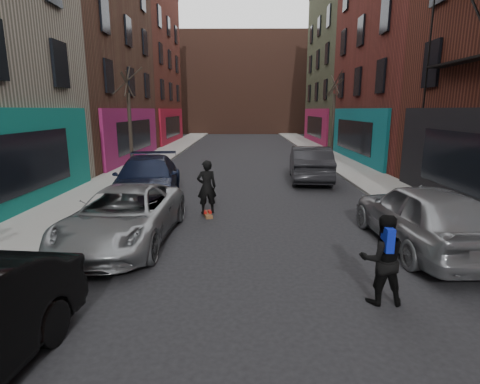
{
  "coord_description": "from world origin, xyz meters",
  "views": [
    {
      "loc": [
        -0.1,
        -2.49,
        3.45
      ],
      "look_at": [
        -0.16,
        5.83,
        1.6
      ],
      "focal_mm": 28.0,
      "sensor_mm": 36.0,
      "label": 1
    }
  ],
  "objects_px": {
    "parked_left_end": "(147,179)",
    "skateboarder": "(207,187)",
    "parked_right_end": "(310,163)",
    "pedestrian": "(382,259)",
    "tree_right_far": "(334,108)",
    "parked_right_far": "(423,216)",
    "skateboard": "(207,214)",
    "tree_left_far": "(129,110)",
    "parked_left_far": "(124,216)"
  },
  "relations": [
    {
      "from": "parked_right_end",
      "to": "tree_left_far",
      "type": "bearing_deg",
      "value": -8.76
    },
    {
      "from": "parked_right_far",
      "to": "tree_left_far",
      "type": "bearing_deg",
      "value": -49.17
    },
    {
      "from": "parked_left_end",
      "to": "parked_right_far",
      "type": "height_order",
      "value": "parked_right_far"
    },
    {
      "from": "skateboarder",
      "to": "parked_left_end",
      "type": "bearing_deg",
      "value": -56.58
    },
    {
      "from": "parked_right_end",
      "to": "pedestrian",
      "type": "height_order",
      "value": "parked_right_end"
    },
    {
      "from": "skateboarder",
      "to": "skateboard",
      "type": "bearing_deg",
      "value": 180.0
    },
    {
      "from": "parked_left_end",
      "to": "skateboarder",
      "type": "distance_m",
      "value": 3.27
    },
    {
      "from": "tree_left_far",
      "to": "parked_left_end",
      "type": "distance_m",
      "value": 7.38
    },
    {
      "from": "parked_right_end",
      "to": "pedestrian",
      "type": "bearing_deg",
      "value": 91.03
    },
    {
      "from": "parked_left_far",
      "to": "pedestrian",
      "type": "xyz_separation_m",
      "value": [
        5.59,
        -3.16,
        0.12
      ]
    },
    {
      "from": "parked_right_far",
      "to": "tree_right_far",
      "type": "bearing_deg",
      "value": -97.77
    },
    {
      "from": "tree_left_far",
      "to": "tree_right_far",
      "type": "distance_m",
      "value": 13.78
    },
    {
      "from": "parked_left_end",
      "to": "parked_right_end",
      "type": "xyz_separation_m",
      "value": [
        6.94,
        4.19,
        0.02
      ]
    },
    {
      "from": "tree_left_far",
      "to": "parked_left_far",
      "type": "bearing_deg",
      "value": -74.84
    },
    {
      "from": "skateboarder",
      "to": "pedestrian",
      "type": "height_order",
      "value": "skateboarder"
    },
    {
      "from": "parked_right_end",
      "to": "pedestrian",
      "type": "relative_size",
      "value": 3.11
    },
    {
      "from": "tree_right_far",
      "to": "parked_left_end",
      "type": "height_order",
      "value": "tree_right_far"
    },
    {
      "from": "skateboard",
      "to": "skateboarder",
      "type": "distance_m",
      "value": 0.93
    },
    {
      "from": "parked_left_far",
      "to": "parked_right_far",
      "type": "relative_size",
      "value": 1.04
    },
    {
      "from": "parked_left_end",
      "to": "skateboard",
      "type": "distance_m",
      "value": 3.36
    },
    {
      "from": "tree_right_far",
      "to": "parked_left_end",
      "type": "relative_size",
      "value": 1.19
    },
    {
      "from": "tree_left_far",
      "to": "parked_left_far",
      "type": "height_order",
      "value": "tree_left_far"
    },
    {
      "from": "tree_right_far",
      "to": "skateboarder",
      "type": "height_order",
      "value": "tree_right_far"
    },
    {
      "from": "parked_left_far",
      "to": "skateboarder",
      "type": "relative_size",
      "value": 2.95
    },
    {
      "from": "tree_left_far",
      "to": "tree_right_far",
      "type": "height_order",
      "value": "tree_right_far"
    },
    {
      "from": "tree_right_far",
      "to": "skateboard",
      "type": "bearing_deg",
      "value": -117.07
    },
    {
      "from": "tree_left_far",
      "to": "skateboarder",
      "type": "relative_size",
      "value": 3.7
    },
    {
      "from": "tree_left_far",
      "to": "tree_right_far",
      "type": "xyz_separation_m",
      "value": [
        12.4,
        6.0,
        0.15
      ]
    },
    {
      "from": "tree_left_far",
      "to": "parked_right_far",
      "type": "relative_size",
      "value": 1.31
    },
    {
      "from": "parked_left_end",
      "to": "skateboarder",
      "type": "bearing_deg",
      "value": -48.18
    },
    {
      "from": "parked_left_end",
      "to": "parked_right_far",
      "type": "distance_m",
      "value": 9.56
    },
    {
      "from": "tree_left_far",
      "to": "parked_right_end",
      "type": "distance_m",
      "value": 10.0
    },
    {
      "from": "tree_right_far",
      "to": "parked_right_end",
      "type": "distance_m",
      "value": 9.21
    },
    {
      "from": "parked_right_far",
      "to": "skateboard",
      "type": "bearing_deg",
      "value": -28.76
    },
    {
      "from": "skateboard",
      "to": "parked_right_end",
      "type": "bearing_deg",
      "value": 38.98
    },
    {
      "from": "parked_right_end",
      "to": "parked_left_far",
      "type": "bearing_deg",
      "value": 58.82
    },
    {
      "from": "tree_left_far",
      "to": "parked_right_end",
      "type": "xyz_separation_m",
      "value": [
        9.4,
        -2.28,
        -2.53
      ]
    },
    {
      "from": "tree_right_far",
      "to": "parked_right_end",
      "type": "relative_size",
      "value": 1.32
    },
    {
      "from": "tree_right_far",
      "to": "skateboarder",
      "type": "bearing_deg",
      "value": -117.07
    },
    {
      "from": "parked_right_end",
      "to": "parked_left_end",
      "type": "bearing_deg",
      "value": 36.0
    },
    {
      "from": "tree_left_far",
      "to": "skateboard",
      "type": "relative_size",
      "value": 8.12
    },
    {
      "from": "tree_right_far",
      "to": "parked_right_far",
      "type": "bearing_deg",
      "value": -95.86
    },
    {
      "from": "skateboard",
      "to": "tree_right_far",
      "type": "bearing_deg",
      "value": 47.14
    },
    {
      "from": "tree_right_far",
      "to": "skateboarder",
      "type": "xyz_separation_m",
      "value": [
        -7.46,
        -14.61,
        -2.55
      ]
    },
    {
      "from": "tree_left_far",
      "to": "parked_right_far",
      "type": "xyz_separation_m",
      "value": [
        10.61,
        -11.48,
        -2.53
      ]
    },
    {
      "from": "parked_right_far",
      "to": "parked_right_end",
      "type": "relative_size",
      "value": 0.96
    },
    {
      "from": "pedestrian",
      "to": "parked_left_end",
      "type": "bearing_deg",
      "value": -50.97
    },
    {
      "from": "tree_right_far",
      "to": "parked_left_far",
      "type": "xyz_separation_m",
      "value": [
        -9.4,
        -17.07,
        -2.81
      ]
    },
    {
      "from": "tree_left_far",
      "to": "parked_right_end",
      "type": "relative_size",
      "value": 1.26
    },
    {
      "from": "parked_right_far",
      "to": "parked_left_far",
      "type": "bearing_deg",
      "value": -4.97
    }
  ]
}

